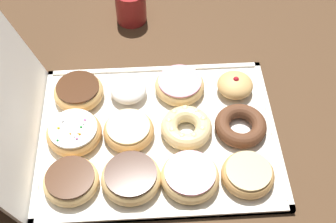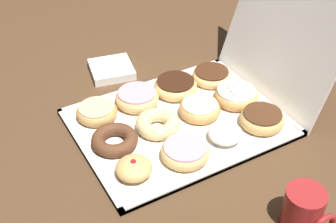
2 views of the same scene
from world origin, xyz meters
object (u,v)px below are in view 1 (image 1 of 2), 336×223
at_px(pink_frosted_donut_3, 190,177).
at_px(pink_frosted_donut_5, 180,85).
at_px(jelly_filled_donut_2, 235,85).
at_px(glazed_ring_donut_0, 248,174).
at_px(chocolate_frosted_donut_9, 71,181).
at_px(donut_box, 158,135).
at_px(cruller_donut_4, 186,126).
at_px(chocolate_frosted_donut_11, 79,92).
at_px(glazed_ring_donut_7, 129,129).
at_px(chocolate_frosted_donut_6, 131,178).
at_px(powdered_filled_donut_8, 128,90).
at_px(coffee_mug, 131,4).
at_px(chocolate_cake_ring_donut_1, 240,124).
at_px(sprinkle_donut_10, 74,131).

distance_m(pink_frosted_donut_3, pink_frosted_donut_5, 0.25).
distance_m(jelly_filled_donut_2, pink_frosted_donut_5, 0.13).
xyz_separation_m(glazed_ring_donut_0, chocolate_frosted_donut_9, (0.01, 0.36, 0.00)).
xyz_separation_m(jelly_filled_donut_2, chocolate_frosted_donut_9, (-0.23, 0.37, -0.00)).
height_order(donut_box, cruller_donut_4, cruller_donut_4).
bearing_deg(chocolate_frosted_donut_11, pink_frosted_donut_5, -88.23).
bearing_deg(cruller_donut_4, jelly_filled_donut_2, -48.30).
relative_size(cruller_donut_4, glazed_ring_donut_7, 1.02).
distance_m(glazed_ring_donut_0, chocolate_frosted_donut_6, 0.24).
xyz_separation_m(donut_box, glazed_ring_donut_7, (0.00, 0.06, 0.02)).
xyz_separation_m(glazed_ring_donut_7, chocolate_frosted_donut_11, (0.11, 0.12, 0.00)).
xyz_separation_m(cruller_donut_4, chocolate_frosted_donut_9, (-0.12, 0.24, -0.00)).
bearing_deg(donut_box, chocolate_frosted_donut_6, 153.19).
distance_m(powdered_filled_donut_8, coffee_mug, 0.29).
xyz_separation_m(glazed_ring_donut_0, cruller_donut_4, (0.13, 0.11, 0.00)).
height_order(glazed_ring_donut_7, chocolate_frosted_donut_11, chocolate_frosted_donut_11).
height_order(chocolate_cake_ring_donut_1, powdered_filled_donut_8, powdered_filled_donut_8).
bearing_deg(sprinkle_donut_10, glazed_ring_donut_7, -89.91).
bearing_deg(cruller_donut_4, glazed_ring_donut_7, 90.03).
bearing_deg(coffee_mug, glazed_ring_donut_7, 178.70).
bearing_deg(sprinkle_donut_10, powdered_filled_donut_8, -46.40).
relative_size(glazed_ring_donut_0, glazed_ring_donut_7, 0.98).
bearing_deg(chocolate_frosted_donut_9, chocolate_frosted_donut_6, -90.73).
relative_size(chocolate_frosted_donut_9, coffee_mug, 1.10).
xyz_separation_m(jelly_filled_donut_2, chocolate_frosted_donut_6, (-0.23, 0.25, -0.00)).
bearing_deg(pink_frosted_donut_5, chocolate_frosted_donut_6, 154.43).
distance_m(sprinkle_donut_10, coffee_mug, 0.42).
bearing_deg(glazed_ring_donut_0, pink_frosted_donut_5, 26.03).
bearing_deg(jelly_filled_donut_2, sprinkle_donut_10, 106.75).
bearing_deg(glazed_ring_donut_0, glazed_ring_donut_7, 62.14).
distance_m(chocolate_cake_ring_donut_1, chocolate_frosted_donut_6, 0.27).
height_order(chocolate_frosted_donut_6, glazed_ring_donut_7, chocolate_frosted_donut_6).
bearing_deg(chocolate_frosted_donut_6, chocolate_cake_ring_donut_1, -62.90).
bearing_deg(glazed_ring_donut_7, donut_box, -93.60).
bearing_deg(chocolate_frosted_donut_9, coffee_mug, -13.57).
xyz_separation_m(chocolate_frosted_donut_9, chocolate_frosted_donut_11, (0.23, -0.00, 0.00)).
xyz_separation_m(chocolate_cake_ring_donut_1, pink_frosted_donut_3, (-0.13, 0.12, 0.00)).
distance_m(pink_frosted_donut_3, chocolate_frosted_donut_6, 0.12).
height_order(donut_box, pink_frosted_donut_3, pink_frosted_donut_3).
bearing_deg(jelly_filled_donut_2, chocolate_frosted_donut_9, 122.35).
relative_size(chocolate_frosted_donut_9, sprinkle_donut_10, 0.94).
xyz_separation_m(glazed_ring_donut_0, jelly_filled_donut_2, (0.24, -0.01, 0.00)).
bearing_deg(chocolate_cake_ring_donut_1, pink_frosted_donut_3, 136.17).
relative_size(chocolate_cake_ring_donut_1, chocolate_frosted_donut_6, 0.94).
relative_size(glazed_ring_donut_0, sprinkle_donut_10, 0.91).
relative_size(cruller_donut_4, chocolate_frosted_donut_11, 0.98).
xyz_separation_m(powdered_filled_donut_8, chocolate_frosted_donut_9, (-0.23, 0.12, -0.00)).
xyz_separation_m(cruller_donut_4, chocolate_frosted_donut_6, (-0.12, 0.12, 0.00)).
distance_m(sprinkle_donut_10, chocolate_frosted_donut_11, 0.11).
xyz_separation_m(chocolate_frosted_donut_11, coffee_mug, (0.29, -0.12, 0.02)).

